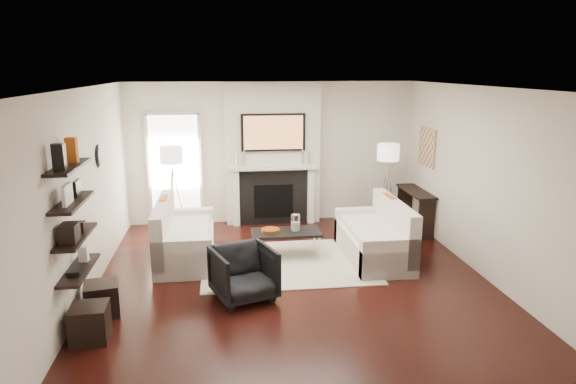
{
  "coord_description": "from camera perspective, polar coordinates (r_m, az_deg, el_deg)",
  "views": [
    {
      "loc": [
        -0.96,
        -6.75,
        2.95
      ],
      "look_at": [
        0.0,
        0.6,
        1.15
      ],
      "focal_mm": 32.0,
      "sensor_mm": 36.0,
      "label": 1
    }
  ],
  "objects": [
    {
      "name": "room_envelope",
      "position": [
        7.0,
        0.63,
        0.44
      ],
      "size": [
        6.0,
        6.0,
        6.0
      ],
      "color": "black",
      "rests_on": "ground"
    },
    {
      "name": "chimney_breast",
      "position": [
        9.8,
        -1.72,
        4.26
      ],
      "size": [
        1.8,
        0.25,
        2.7
      ],
      "primitive_type": "cube",
      "color": "silver",
      "rests_on": "floor"
    },
    {
      "name": "fireplace_surround",
      "position": [
        9.84,
        -1.61,
        -0.64
      ],
      "size": [
        1.3,
        0.02,
        1.04
      ],
      "primitive_type": "cube",
      "color": "black",
      "rests_on": "floor"
    },
    {
      "name": "firebox",
      "position": [
        9.85,
        -1.6,
        -1.04
      ],
      "size": [
        0.75,
        0.02,
        0.65
      ],
      "primitive_type": "cube",
      "color": "black",
      "rests_on": "floor"
    },
    {
      "name": "mantel_pilaster_l",
      "position": [
        9.76,
        -5.8,
        -0.65
      ],
      "size": [
        0.12,
        0.08,
        1.1
      ],
      "primitive_type": "cube",
      "color": "white",
      "rests_on": "floor"
    },
    {
      "name": "mantel_pilaster_r",
      "position": [
        9.9,
        2.56,
        -0.38
      ],
      "size": [
        0.12,
        0.08,
        1.1
      ],
      "primitive_type": "cube",
      "color": "white",
      "rests_on": "floor"
    },
    {
      "name": "mantel_shelf",
      "position": [
        9.66,
        -1.6,
        2.73
      ],
      "size": [
        1.7,
        0.18,
        0.07
      ],
      "primitive_type": "cube",
      "color": "white",
      "rests_on": "chimney_breast"
    },
    {
      "name": "tv_body",
      "position": [
        9.58,
        -1.64,
        6.64
      ],
      "size": [
        1.2,
        0.06,
        0.7
      ],
      "primitive_type": "cube",
      "color": "black",
      "rests_on": "chimney_breast"
    },
    {
      "name": "tv_screen",
      "position": [
        9.55,
        -1.62,
        6.61
      ],
      "size": [
        1.1,
        0.0,
        0.62
      ],
      "primitive_type": "cube",
      "color": "#BF723F",
      "rests_on": "tv_body"
    },
    {
      "name": "candlestick_l_tall",
      "position": [
        9.6,
        -4.89,
        3.74
      ],
      "size": [
        0.04,
        0.04,
        0.3
      ],
      "primitive_type": "cylinder",
      "color": "silver",
      "rests_on": "mantel_shelf"
    },
    {
      "name": "candlestick_l_short",
      "position": [
        9.6,
        -5.66,
        3.54
      ],
      "size": [
        0.04,
        0.04,
        0.24
      ],
      "primitive_type": "cylinder",
      "color": "silver",
      "rests_on": "mantel_shelf"
    },
    {
      "name": "candlestick_r_tall",
      "position": [
        9.71,
        1.62,
        3.9
      ],
      "size": [
        0.04,
        0.04,
        0.3
      ],
      "primitive_type": "cylinder",
      "color": "silver",
      "rests_on": "mantel_shelf"
    },
    {
      "name": "candlestick_r_short",
      "position": [
        9.74,
        2.38,
        3.74
      ],
      "size": [
        0.04,
        0.04,
        0.24
      ],
      "primitive_type": "cylinder",
      "color": "silver",
      "rests_on": "mantel_shelf"
    },
    {
      "name": "hallway_panel",
      "position": [
        9.95,
        -12.44,
        2.33
      ],
      "size": [
        0.9,
        0.02,
        2.1
      ],
      "primitive_type": "cube",
      "color": "white",
      "rests_on": "floor"
    },
    {
      "name": "door_trim_l",
      "position": [
        9.99,
        -15.19,
        2.21
      ],
      "size": [
        0.06,
        0.06,
        2.16
      ],
      "primitive_type": "cube",
      "color": "white",
      "rests_on": "floor"
    },
    {
      "name": "door_trim_r",
      "position": [
        9.9,
        -9.68,
        2.4
      ],
      "size": [
        0.06,
        0.06,
        2.16
      ],
      "primitive_type": "cube",
      "color": "white",
      "rests_on": "floor"
    },
    {
      "name": "door_trim_top",
      "position": [
        9.78,
        -12.77,
        8.52
      ],
      "size": [
        1.02,
        0.06,
        0.06
      ],
      "primitive_type": "cube",
      "color": "white",
      "rests_on": "wall_back"
    },
    {
      "name": "rug",
      "position": [
        8.02,
        -0.09,
        -7.88
      ],
      "size": [
        2.6,
        2.0,
        0.01
      ],
      "primitive_type": "cube",
      "color": "beige",
      "rests_on": "floor"
    },
    {
      "name": "loveseat_left_base",
      "position": [
        8.29,
        -11.25,
        -5.93
      ],
      "size": [
        0.85,
        1.8,
        0.42
      ],
      "primitive_type": "cube",
      "color": "silver",
      "rests_on": "floor"
    },
    {
      "name": "loveseat_left_back",
      "position": [
        8.22,
        -13.68,
        -3.9
      ],
      "size": [
        0.18,
        1.8,
        0.8
      ],
      "primitive_type": "cube",
      "color": "silver",
      "rests_on": "floor"
    },
    {
      "name": "loveseat_left_arm_n",
      "position": [
        7.5,
        -11.66,
        -7.34
      ],
      "size": [
        0.85,
        0.18,
        0.6
      ],
      "primitive_type": "cube",
      "color": "silver",
      "rests_on": "floor"
    },
    {
      "name": "loveseat_left_arm_s",
      "position": [
        9.03,
        -10.96,
        -3.67
      ],
      "size": [
        0.85,
        0.18,
        0.6
      ],
      "primitive_type": "cube",
      "color": "silver",
      "rests_on": "floor"
    },
    {
      "name": "loveseat_left_cushion",
      "position": [
        8.2,
        -10.98,
        -4.21
      ],
      "size": [
        0.63,
        1.44,
        0.1
      ],
      "primitive_type": "cube",
      "color": "silver",
      "rests_on": "loveseat_left_base"
    },
    {
      "name": "pillow_left_orange",
      "position": [
        8.45,
        -13.55,
        -1.97
      ],
      "size": [
        0.1,
        0.42,
        0.42
      ],
      "primitive_type": "cube",
      "color": "#BE5617",
      "rests_on": "loveseat_left_cushion"
    },
    {
      "name": "pillow_left_charcoal",
      "position": [
        7.88,
        -13.99,
        -3.21
      ],
      "size": [
        0.1,
        0.4,
        0.4
      ],
      "primitive_type": "cube",
      "color": "black",
      "rests_on": "loveseat_left_cushion"
    },
    {
      "name": "loveseat_right_base",
      "position": [
        8.28,
        9.41,
        -5.87
      ],
      "size": [
        0.85,
        1.8,
        0.42
      ],
      "primitive_type": "cube",
      "color": "silver",
      "rests_on": "floor"
    },
    {
      "name": "loveseat_right_back",
      "position": [
        8.28,
        11.72,
        -3.67
      ],
      "size": [
        0.18,
        1.8,
        0.8
      ],
      "primitive_type": "cube",
      "color": "silver",
      "rests_on": "floor"
    },
    {
      "name": "loveseat_right_arm_n",
      "position": [
        7.52,
        11.21,
        -7.25
      ],
      "size": [
        0.85,
        0.18,
        0.6
      ],
      "primitive_type": "cube",
      "color": "silver",
      "rests_on": "floor"
    },
    {
      "name": "loveseat_right_arm_s",
      "position": [
        8.99,
        7.96,
        -3.64
      ],
      "size": [
        0.85,
        0.18,
        0.6
      ],
      "primitive_type": "cube",
      "color": "silver",
      "rests_on": "floor"
    },
    {
      "name": "loveseat_right_cushion",
      "position": [
        8.18,
        9.15,
        -4.18
      ],
      "size": [
        0.63,
        1.44,
        0.1
      ],
      "primitive_type": "cube",
      "color": "silver",
      "rests_on": "loveseat_right_base"
    },
    {
      "name": "pillow_right_orange",
      "position": [
        8.49,
        11.14,
        -1.76
      ],
      "size": [
        0.1,
        0.42,
        0.42
      ],
      "primitive_type": "cube",
      "color": "#BE5617",
      "rests_on": "loveseat_right_cushion"
    },
    {
      "name": "pillow_right_charcoal",
      "position": [
        7.95,
        12.49,
        -2.97
      ],
      "size": [
        0.1,
        0.4,
        0.4
      ],
      "primitive_type": "cube",
      "color": "black",
      "rests_on": "loveseat_right_cushion"
    },
    {
      "name": "coffee_table",
      "position": [
        8.18,
        -0.22,
        -4.51
      ],
      "size": [
        1.1,
        0.55,
        0.04
      ],
      "primitive_type": "cube",
      "color": "black",
      "rests_on": "floor"
    },
    {
      "name": "coffee_leg_nw",
      "position": [
        8.0,
        -3.6,
        -6.56
      ],
      "size": [
        0.02,
        0.02,
        0.38
      ],
      "primitive_type": "cylinder",
      "color": "silver",
      "rests_on": "floor"
    },
    {
      "name": "coffee_leg_ne",
      "position": [
        8.12,
        3.5,
        -6.25
      ],
      "size": [
        0.02,
        0.02,
        0.38
      ],
      "primitive_type": "cylinder",
      "color": "silver",
      "rests_on": "floor"
    },
    {
      "name": "coffee_leg_sw",
      "position": [
        8.41,
        -3.8,
        -5.53
      ],
      "size": [
        0.02,
        0.02,
        0.38
      ],
      "primitive_type": "cylinder",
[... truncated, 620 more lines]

